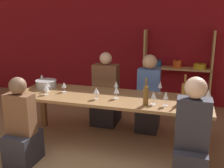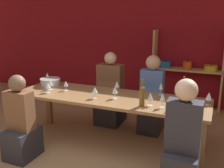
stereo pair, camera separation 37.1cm
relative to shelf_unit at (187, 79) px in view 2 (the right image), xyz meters
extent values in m
cube|color=maroon|center=(-0.89, 0.20, 0.73)|extent=(8.80, 0.06, 2.70)
cube|color=tan|center=(-0.68, 0.00, 0.17)|extent=(0.04, 0.30, 1.57)
cube|color=tan|center=(0.64, 0.00, 0.17)|extent=(0.04, 0.30, 1.57)
cube|color=tan|center=(-0.02, 0.00, -0.60)|extent=(1.32, 0.30, 0.04)
cylinder|color=#E0561E|center=(-0.02, 0.00, -0.54)|extent=(0.16, 0.16, 0.09)
sphere|color=black|center=(-0.02, 0.00, -0.48)|extent=(0.02, 0.02, 0.02)
cylinder|color=#E0561E|center=(0.42, 0.00, -0.51)|extent=(0.22, 0.22, 0.14)
sphere|color=black|center=(0.42, 0.00, -0.43)|extent=(0.02, 0.02, 0.02)
cube|color=tan|center=(-0.02, 0.00, 0.18)|extent=(1.32, 0.30, 0.04)
cylinder|color=#235BAD|center=(-0.46, 0.00, 0.27)|extent=(0.25, 0.25, 0.13)
sphere|color=black|center=(-0.46, 0.00, 0.34)|extent=(0.02, 0.02, 0.02)
cylinder|color=#E0561E|center=(-0.02, 0.00, 0.28)|extent=(0.17, 0.17, 0.15)
sphere|color=black|center=(-0.02, 0.00, 0.36)|extent=(0.02, 0.02, 0.02)
cylinder|color=gold|center=(0.42, 0.00, 0.25)|extent=(0.25, 0.25, 0.10)
sphere|color=black|center=(0.42, 0.00, 0.32)|extent=(0.02, 0.02, 0.02)
cube|color=olive|center=(-0.82, -2.06, 0.12)|extent=(2.73, 0.84, 0.04)
cube|color=olive|center=(-2.11, -2.40, -0.26)|extent=(0.08, 0.08, 0.71)
cube|color=olive|center=(0.46, -2.40, -0.26)|extent=(0.08, 0.08, 0.71)
cube|color=olive|center=(-2.11, -1.72, -0.26)|extent=(0.08, 0.08, 0.71)
cube|color=olive|center=(0.46, -1.72, -0.26)|extent=(0.08, 0.08, 0.71)
cylinder|color=#B7BABC|center=(-1.92, -1.90, 0.19)|extent=(0.31, 0.31, 0.11)
torus|color=#B7BABC|center=(-1.92, -1.90, 0.25)|extent=(0.33, 0.33, 0.01)
cylinder|color=brown|center=(-0.28, -2.29, 0.25)|extent=(0.07, 0.07, 0.24)
cone|color=brown|center=(-0.28, -2.29, 0.39)|extent=(0.07, 0.07, 0.03)
cylinder|color=brown|center=(-0.28, -2.29, 0.44)|extent=(0.03, 0.03, 0.08)
cylinder|color=brown|center=(0.18, -2.03, 0.25)|extent=(0.08, 0.08, 0.24)
cone|color=brown|center=(0.18, -2.03, 0.39)|extent=(0.08, 0.08, 0.04)
cylinder|color=brown|center=(0.18, -2.03, 0.45)|extent=(0.03, 0.03, 0.09)
cylinder|color=white|center=(-1.71, -2.25, 0.14)|extent=(0.06, 0.06, 0.00)
cylinder|color=white|center=(-1.71, -2.25, 0.17)|extent=(0.01, 0.01, 0.07)
cone|color=white|center=(-1.71, -2.25, 0.24)|extent=(0.08, 0.08, 0.08)
cylinder|color=white|center=(0.24, -2.28, 0.14)|extent=(0.06, 0.06, 0.00)
cylinder|color=white|center=(0.24, -2.28, 0.18)|extent=(0.01, 0.01, 0.08)
cone|color=white|center=(0.24, -2.28, 0.26)|extent=(0.07, 0.07, 0.09)
cylinder|color=maroon|center=(0.24, -2.28, 0.24)|extent=(0.04, 0.04, 0.04)
cylinder|color=white|center=(-1.53, -2.05, 0.14)|extent=(0.07, 0.07, 0.00)
cylinder|color=white|center=(-1.53, -2.05, 0.17)|extent=(0.01, 0.01, 0.06)
cone|color=white|center=(-1.53, -2.05, 0.25)|extent=(0.07, 0.07, 0.08)
cylinder|color=beige|center=(-1.53, -2.05, 0.22)|extent=(0.04, 0.04, 0.03)
cylinder|color=white|center=(-2.07, -1.76, 0.14)|extent=(0.06, 0.06, 0.00)
cylinder|color=white|center=(-2.07, -1.76, 0.18)|extent=(0.01, 0.01, 0.08)
cone|color=white|center=(-2.07, -1.76, 0.26)|extent=(0.07, 0.07, 0.09)
cylinder|color=beige|center=(-2.07, -1.76, 0.24)|extent=(0.04, 0.04, 0.04)
cylinder|color=white|center=(-0.80, -1.83, 0.14)|extent=(0.07, 0.07, 0.00)
cylinder|color=white|center=(-0.80, -1.83, 0.18)|extent=(0.01, 0.01, 0.07)
cone|color=white|center=(-0.80, -1.83, 0.25)|extent=(0.07, 0.07, 0.08)
cylinder|color=white|center=(0.48, -1.92, 0.14)|extent=(0.07, 0.07, 0.00)
cylinder|color=white|center=(0.48, -1.92, 0.17)|extent=(0.01, 0.01, 0.06)
cone|color=white|center=(0.48, -1.92, 0.25)|extent=(0.08, 0.08, 0.10)
cylinder|color=beige|center=(0.48, -1.92, 0.22)|extent=(0.04, 0.04, 0.04)
cylinder|color=white|center=(-0.19, -2.24, 0.14)|extent=(0.07, 0.07, 0.00)
cylinder|color=white|center=(-0.19, -2.24, 0.18)|extent=(0.01, 0.01, 0.07)
cone|color=white|center=(-0.19, -2.24, 0.26)|extent=(0.07, 0.07, 0.09)
cylinder|color=beige|center=(-0.19, -2.24, 0.24)|extent=(0.04, 0.04, 0.04)
cylinder|color=white|center=(-0.96, -2.23, 0.14)|extent=(0.06, 0.06, 0.00)
cylinder|color=white|center=(-0.96, -2.23, 0.18)|extent=(0.01, 0.01, 0.07)
cone|color=white|center=(-0.96, -2.23, 0.25)|extent=(0.08, 0.08, 0.08)
cylinder|color=maroon|center=(-0.96, -2.23, 0.23)|extent=(0.05, 0.05, 0.03)
cylinder|color=white|center=(-0.71, -2.13, 0.14)|extent=(0.07, 0.07, 0.00)
cylinder|color=white|center=(-0.71, -2.13, 0.17)|extent=(0.01, 0.01, 0.07)
cone|color=white|center=(-0.71, -2.13, 0.25)|extent=(0.08, 0.08, 0.09)
cylinder|color=maroon|center=(-0.71, -2.13, 0.23)|extent=(0.04, 0.04, 0.04)
cylinder|color=white|center=(-1.78, -2.10, 0.14)|extent=(0.07, 0.07, 0.00)
cylinder|color=white|center=(-1.78, -2.10, 0.17)|extent=(0.01, 0.01, 0.07)
cone|color=white|center=(-1.78, -2.10, 0.25)|extent=(0.08, 0.08, 0.09)
cylinder|color=beige|center=(-1.78, -2.10, 0.23)|extent=(0.04, 0.04, 0.03)
cylinder|color=white|center=(-0.17, -1.72, 0.14)|extent=(0.07, 0.07, 0.00)
cylinder|color=white|center=(-0.17, -1.72, 0.18)|extent=(0.01, 0.01, 0.08)
cone|color=white|center=(-0.17, -1.72, 0.27)|extent=(0.06, 0.06, 0.09)
cylinder|color=white|center=(-0.04, -2.24, 0.14)|extent=(0.06, 0.06, 0.00)
cylinder|color=white|center=(-0.04, -2.24, 0.18)|extent=(0.01, 0.01, 0.09)
cone|color=white|center=(-0.04, -2.24, 0.27)|extent=(0.06, 0.06, 0.09)
cylinder|color=maroon|center=(-0.04, -2.24, 0.25)|extent=(0.03, 0.03, 0.04)
cube|color=#2D2D38|center=(-1.76, -2.81, -0.42)|extent=(0.35, 0.44, 0.40)
cube|color=brown|center=(-1.76, -2.81, 0.04)|extent=(0.35, 0.19, 0.52)
sphere|color=brown|center=(-1.76, -2.81, 0.41)|extent=(0.21, 0.21, 0.21)
cube|color=#2D2D38|center=(-0.39, -1.35, -0.40)|extent=(0.35, 0.44, 0.44)
cube|color=#4C70B7|center=(-0.39, -1.35, 0.12)|extent=(0.35, 0.19, 0.59)
sphere|color=tan|center=(-0.39, -1.35, 0.53)|extent=(0.23, 0.23, 0.23)
cube|color=#2D2D38|center=(0.29, -2.77, 0.15)|extent=(0.35, 0.19, 0.54)
sphere|color=beige|center=(0.29, -2.77, 0.53)|extent=(0.22, 0.22, 0.22)
cube|color=#2D2D38|center=(-1.14, -1.26, -0.40)|extent=(0.43, 0.54, 0.45)
cube|color=brown|center=(-1.14, -1.26, 0.13)|extent=(0.43, 0.24, 0.60)
sphere|color=beige|center=(-1.14, -1.26, 0.53)|extent=(0.21, 0.21, 0.21)
camera|label=1|loc=(0.21, -5.41, 1.23)|focal=42.00mm
camera|label=2|loc=(0.56, -5.28, 1.23)|focal=42.00mm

